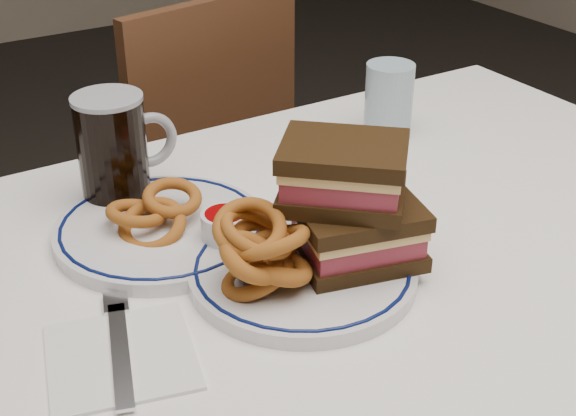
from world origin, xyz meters
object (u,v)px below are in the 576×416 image
far_plate (161,229)px  beer_mug (115,150)px  chair_far (187,172)px  main_plate (302,271)px  reuben_sandwich (351,203)px

far_plate → beer_mug: bearing=95.6°
beer_mug → far_plate: beer_mug is taller
chair_far → beer_mug: size_ratio=5.87×
main_plate → beer_mug: beer_mug is taller
chair_far → far_plate: 0.78m
chair_far → main_plate: chair_far is taller
main_plate → chair_far: bearing=74.6°
main_plate → far_plate: bearing=120.3°
beer_mug → far_plate: 0.13m
beer_mug → far_plate: size_ratio=0.57×
far_plate → main_plate: bearing=-59.7°
reuben_sandwich → beer_mug: bearing=119.6°
chair_far → reuben_sandwich: reuben_sandwich is taller
far_plate → reuben_sandwich: bearing=-49.5°
chair_far → beer_mug: bearing=-121.7°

